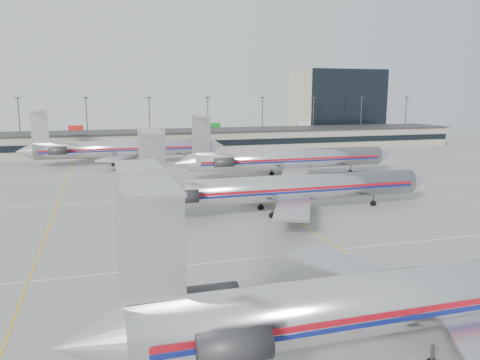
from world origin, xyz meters
name	(u,v)px	position (x,y,z in m)	size (l,w,h in m)	color
ground	(399,286)	(0.00, 0.00, 0.00)	(260.00, 260.00, 0.00)	gray
apron_markings	(340,249)	(0.00, 10.00, 0.01)	(160.00, 0.15, 0.02)	silver
terminal	(188,141)	(0.00, 97.97, 3.16)	(162.00, 17.00, 6.25)	gray
light_mast_row	(179,119)	(0.00, 112.00, 8.58)	(163.60, 0.40, 15.28)	#38383D
distant_building	(336,104)	(62.00, 128.00, 12.50)	(30.00, 20.00, 25.00)	tan
jet_foreground	(437,293)	(-3.63, -8.75, 3.56)	(46.88, 27.60, 12.27)	silver
jet_second_row	(280,188)	(-0.45, 26.16, 3.44)	(45.36, 26.71, 11.87)	silver
jet_third_row	(286,159)	(11.11, 52.40, 3.62)	(45.55, 28.02, 12.46)	silver
jet_back_row	(122,148)	(-18.81, 79.24, 3.73)	(46.92, 28.86, 12.83)	silver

